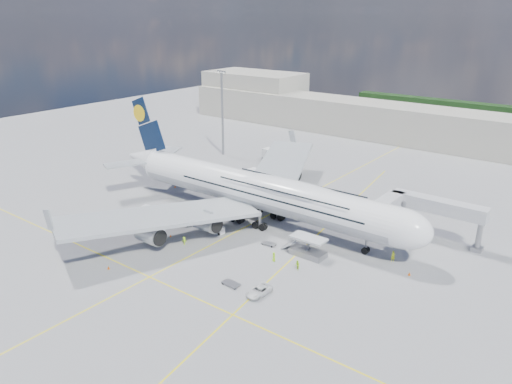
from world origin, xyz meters
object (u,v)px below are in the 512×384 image
Objects in this scene: crew_nose at (393,256)px; catering_truck_outer at (274,158)px; dolly_row_b at (147,210)px; cone_nose at (409,274)px; catering_truck_inner at (258,178)px; crew_loader at (297,265)px; jet_bridge at (417,207)px; crew_tug at (184,241)px; cone_tail at (175,187)px; light_mast at (222,112)px; airliner at (259,191)px; cone_wing_right_inner at (170,236)px; dolly_nose_near at (269,244)px; cargo_loader at (307,249)px; crew_wing at (152,214)px; baggage_tug at (217,229)px; service_van at (259,291)px; dolly_back at (175,213)px; cone_wing_right_outer at (109,268)px; cone_wing_left_outer at (272,174)px; cone_wing_left_inner at (297,192)px; crew_van at (274,257)px; dolly_row_a at (146,238)px; dolly_row_c at (186,223)px; dolly_nose_far at (231,283)px.

catering_truck_outer is at bearing 98.95° from crew_nose.
dolly_row_b is 56.67m from cone_nose.
crew_loader is at bearing -33.04° from catering_truck_inner.
crew_tug is at bearing -139.81° from jet_bridge.
crew_nose is 3.66× the size of cone_tail.
cone_nose is (74.47, -37.88, -12.92)m from light_mast.
crew_loader is (18.14, -12.87, -5.97)m from airliner.
catering_truck_outer is at bearing 102.96° from cone_wing_right_inner.
cone_nose is (25.68, 5.11, -0.02)m from dolly_nose_near.
cargo_loader is 36.04m from crew_wing.
jet_bridge is 39.09m from baggage_tug.
catering_truck_outer is 1.62× the size of service_van.
cargo_loader is 40.39m from catering_truck_inner.
cone_nose reaches higher than cone_wing_right_inner.
cone_nose is (49.62, 6.55, -0.68)m from dolly_back.
baggage_tug reaches higher than cone_wing_right_outer.
jet_bridge is 34.16× the size of cone_tail.
cargo_loader is at bearing -166.54° from cone_nose.
light_mast is (-56.82, 42.11, 11.95)m from cargo_loader.
dolly_nose_near is 10.79m from crew_loader.
cone_wing_right_inner is at bearing -80.83° from cone_wing_left_outer.
crew_wing is at bearing -116.10° from cone_wing_left_inner.
catering_truck_inner is (-43.90, 7.95, -5.04)m from jet_bridge.
dolly_back is 19.73m from cone_tail.
jet_bridge is at bearing -14.80° from cone_wing_left_inner.
crew_van reaches higher than cone_wing_left_outer.
cone_nose is (46.05, 17.77, -0.09)m from dolly_row_a.
cone_wing_right_outer reaches higher than cone_nose.
catering_truck_inner is at bearing 43.84° from cone_tail.
catering_truck_inner is at bearing 169.14° from crew_loader.
jet_bridge is 11.44× the size of crew_tug.
cone_wing_right_inner is at bearing -144.35° from jet_bridge.
cone_wing_right_inner reaches higher than dolly_row_c.
cone_wing_left_outer is at bearing 110.12° from baggage_tug.
cone_tail is at bearing 134.36° from cone_wing_right_inner.
dolly_row_b is 39.46m from cone_wing_left_outer.
dolly_row_b is 53.08m from crew_nose.
jet_bridge is 54.41m from crew_wing.
dolly_nose_far is 12.31m from crew_loader.
airliner is 25.38m from dolly_row_b.
baggage_tug reaches higher than cone_nose.
catering_truck_outer is at bearing 145.40° from cone_nose.
service_van is 10.37m from crew_loader.
dolly_row_b is 30.53m from dolly_nose_near.
catering_truck_inner is 17.74m from catering_truck_outer.
dolly_back reaches higher than cone_wing_left_outer.
airliner reaches higher than cone_wing_left_inner.
light_mast is at bearing 108.99° from cone_tail.
dolly_row_c is 31.36m from cone_wing_left_inner.
crew_van is at bearing -10.84° from dolly_row_b.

